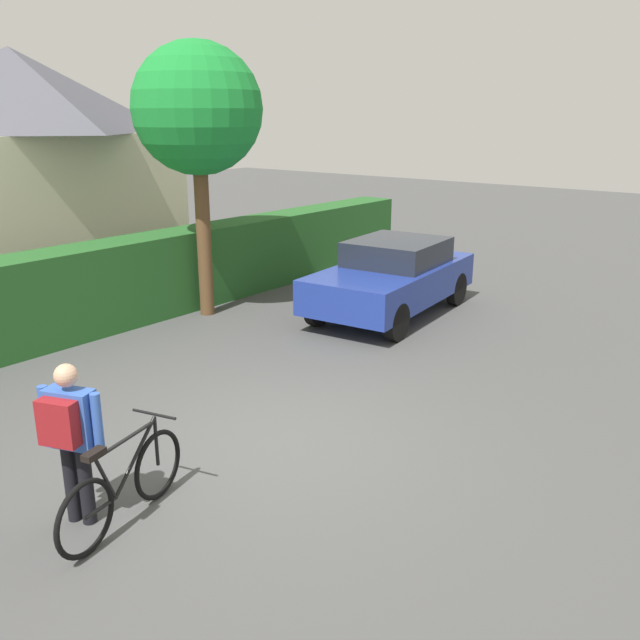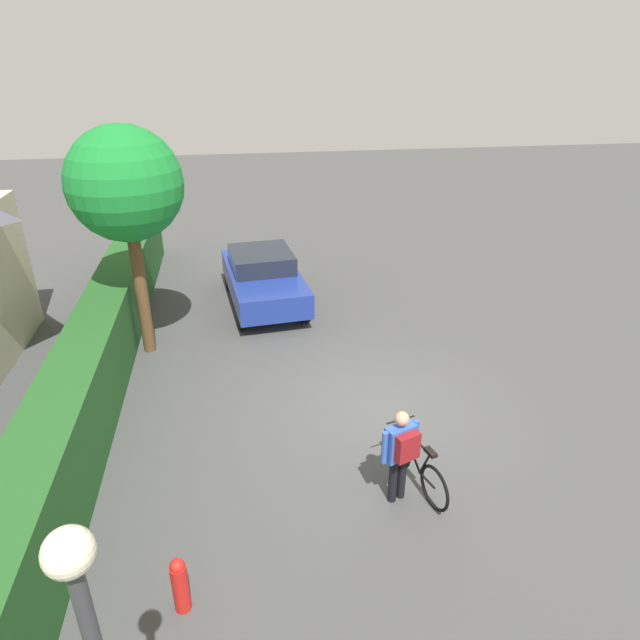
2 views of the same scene
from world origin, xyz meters
name	(u,v)px [view 1 (image 1 of 2)]	position (x,y,z in m)	size (l,w,h in m)	color
ground_plane	(277,443)	(0.00, 0.00, 0.00)	(60.00, 60.00, 0.00)	#454545
hedge_row	(30,303)	(0.00, 5.33, 0.76)	(19.94, 0.90, 1.52)	#225522
house_distant	(23,167)	(2.44, 9.60, 2.57)	(5.78, 4.55, 5.02)	beige
parked_car_near	(392,276)	(5.29, 1.84, 0.74)	(4.06, 2.16, 1.41)	navy
bicycle	(124,486)	(-2.07, 0.02, 0.39)	(1.67, 0.61, 0.91)	black
person_rider	(70,431)	(-2.34, 0.38, 0.95)	(0.46, 0.61, 1.57)	black
tree_kerbside	(197,111)	(3.10, 4.60, 3.72)	(2.31, 2.31, 4.91)	brown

